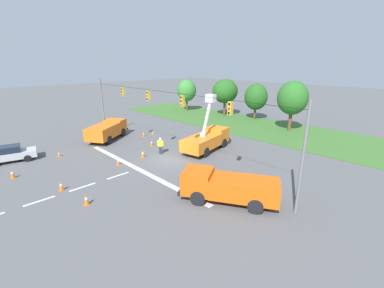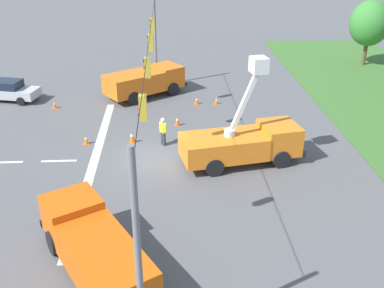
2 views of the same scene
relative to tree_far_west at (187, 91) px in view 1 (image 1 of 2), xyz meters
name	(u,v)px [view 1 (image 1 of 2)]	position (x,y,z in m)	size (l,w,h in m)	color
ground_plane	(167,160)	(17.95, -19.50, -3.96)	(200.00, 200.00, 0.00)	#565659
grass_verge	(264,128)	(17.95, -1.50, -3.91)	(56.00, 12.00, 0.10)	#3D6B2D
lane_markings	(123,174)	(17.95, -24.33, -3.96)	(17.60, 15.25, 0.01)	silver
signal_gantry	(165,114)	(17.92, -19.50, 0.62)	(26.20, 0.33, 7.20)	slate
tree_far_west	(187,91)	(0.00, 0.00, 0.00)	(3.63, 3.67, 6.05)	brown
tree_west	(225,91)	(8.23, 1.45, 0.39)	(4.25, 4.59, 6.45)	brown
tree_centre	(256,97)	(13.81, 2.46, -0.17)	(3.75, 3.51, 5.93)	brown
tree_east	(293,98)	(21.33, -0.64, 0.64)	(4.03, 3.91, 6.87)	brown
utility_truck_bucket_lift	(207,139)	(18.67, -14.49, -2.68)	(3.56, 6.99, 5.96)	orange
utility_truck_support_near	(107,130)	(7.36, -20.33, -2.75)	(5.46, 6.52, 2.09)	orange
utility_truck_support_far	(228,186)	(27.02, -21.55, -2.81)	(6.83, 5.24, 2.08)	#D6560F
sedan_silver	(10,154)	(7.78, -30.59, -3.17)	(2.70, 4.59, 1.56)	#B7B7BC
road_worker	(160,145)	(16.20, -18.94, -2.96)	(0.56, 0.42, 1.77)	#383842
traffic_cone_foreground_left	(86,199)	(20.72, -28.68, -3.56)	(0.36, 0.36, 0.81)	orange
traffic_cone_foreground_right	(59,154)	(9.64, -26.84, -3.68)	(0.36, 0.36, 0.60)	orange
traffic_cone_mid_left	(61,186)	(17.41, -29.18, -3.57)	(0.36, 0.36, 0.79)	orange
traffic_cone_mid_right	(143,154)	(15.76, -20.84, -3.56)	(0.36, 0.36, 0.81)	orange
traffic_cone_near_bucket	(144,134)	(9.40, -16.46, -3.65)	(0.36, 0.36, 0.64)	orange
traffic_cone_lane_edge_a	(118,162)	(15.81, -23.62, -3.65)	(0.36, 0.36, 0.65)	orange
traffic_cone_lane_edge_b	(153,133)	(9.48, -15.00, -3.69)	(0.36, 0.36, 0.59)	orange
traffic_cone_far_left	(12,174)	(12.33, -31.31, -3.57)	(0.36, 0.36, 0.80)	orange
traffic_cone_far_right	(152,143)	(13.30, -18.01, -3.61)	(0.36, 0.36, 0.72)	orange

